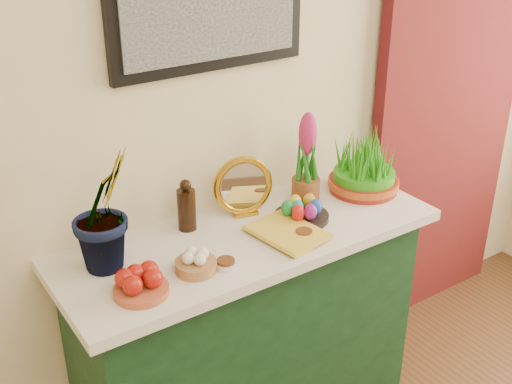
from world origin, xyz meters
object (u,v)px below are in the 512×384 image
at_px(hyacinth_green, 102,191).
at_px(sideboard, 249,336).
at_px(mirror, 243,187).
at_px(wheatgrass_sabzeh, 365,167).
at_px(book, 267,242).

bearing_deg(hyacinth_green, sideboard, -33.19).
height_order(hyacinth_green, mirror, hyacinth_green).
relative_size(sideboard, hyacinth_green, 2.44).
xyz_separation_m(mirror, wheatgrass_sabzeh, (0.51, -0.11, -0.01)).
bearing_deg(wheatgrass_sabzeh, book, -166.15).
bearing_deg(sideboard, wheatgrass_sabzeh, 2.48).
bearing_deg(mirror, wheatgrass_sabzeh, -11.64).
relative_size(hyacinth_green, mirror, 2.27).
bearing_deg(hyacinth_green, wheatgrass_sabzeh, -27.19).
height_order(mirror, wheatgrass_sabzeh, wheatgrass_sabzeh).
distance_m(hyacinth_green, wheatgrass_sabzeh, 1.08).
height_order(hyacinth_green, wheatgrass_sabzeh, hyacinth_green).
xyz_separation_m(sideboard, wheatgrass_sabzeh, (0.57, 0.02, 0.57)).
distance_m(mirror, wheatgrass_sabzeh, 0.52).
bearing_deg(sideboard, hyacinth_green, 171.30).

